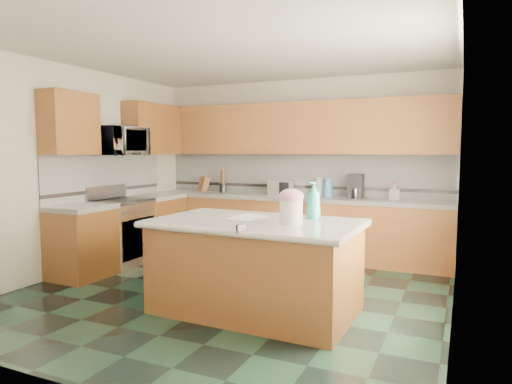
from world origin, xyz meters
The scene contains 52 objects.
floor centered at (0.00, 0.00, 0.00)m, with size 4.60×4.60×0.00m, color black.
ceiling centered at (0.00, 0.00, 2.70)m, with size 4.60×4.60×0.00m, color white.
wall_back centered at (0.00, 2.32, 1.35)m, with size 4.60×0.04×2.70m, color #F2E8CF.
wall_front centered at (0.00, -2.32, 1.35)m, with size 4.60×0.04×2.70m, color #F2E8CF.
wall_left centered at (-2.32, 0.00, 1.35)m, with size 0.04×4.60×2.70m, color #F2E8CF.
wall_right centered at (2.32, 0.00, 1.35)m, with size 0.04×4.60×2.70m, color #F2E8CF.
back_base_cab centered at (0.00, 2.00, 0.43)m, with size 4.60×0.60×0.86m, color #40240C.
back_countertop centered at (0.00, 2.00, 0.89)m, with size 4.60×0.64×0.06m, color white.
back_upper_cab centered at (0.00, 2.13, 1.94)m, with size 4.60×0.33×0.78m, color #40240C.
back_backsplash centered at (0.00, 2.29, 1.24)m, with size 4.60×0.02×0.63m, color silver.
back_accent_band centered at (0.00, 2.28, 1.04)m, with size 4.60×0.01×0.05m, color black.
left_base_cab_rear centered at (-2.00, 1.29, 0.43)m, with size 0.60×0.82×0.86m, color #40240C.
left_counter_rear centered at (-2.00, 1.29, 0.89)m, with size 0.64×0.82×0.06m, color white.
left_base_cab_front centered at (-2.00, -0.24, 0.43)m, with size 0.60×0.72×0.86m, color #40240C.
left_counter_front centered at (-2.00, -0.24, 0.89)m, with size 0.64×0.72×0.06m, color white.
left_backsplash centered at (-2.29, 0.55, 1.24)m, with size 0.02×2.30×0.63m, color silver.
left_accent_band centered at (-2.28, 0.55, 1.04)m, with size 0.01×2.30×0.05m, color black.
left_upper_cab_rear centered at (-2.13, 1.42, 1.94)m, with size 0.33×1.09×0.78m, color #40240C.
left_upper_cab_front centered at (-2.13, -0.24, 1.94)m, with size 0.33×0.72×0.78m, color #40240C.
range_body centered at (-2.00, 0.50, 0.44)m, with size 0.60×0.76×0.88m, color #B7B7BC.
range_oven_door centered at (-1.71, 0.50, 0.40)m, with size 0.02×0.68×0.55m, color black.
range_cooktop centered at (-2.00, 0.50, 0.90)m, with size 0.62×0.78×0.04m, color black.
range_handle centered at (-1.68, 0.50, 0.78)m, with size 0.02×0.02×0.66m, color #B7B7BC.
range_backguard centered at (-2.26, 0.50, 1.02)m, with size 0.06×0.76×0.18m, color #B7B7BC.
microwave centered at (-2.00, 0.50, 1.73)m, with size 0.73×0.50×0.41m, color #B7B7BC.
island_base centered at (0.51, -0.45, 0.43)m, with size 1.91×1.09×0.86m, color #40240C.
island_top centered at (0.51, -0.45, 0.89)m, with size 2.01×1.19×0.06m, color white.
island_bullnose centered at (0.51, -1.04, 0.89)m, with size 0.06×0.06×2.01m, color white.
treat_jar centered at (0.91, -0.51, 1.03)m, with size 0.21×0.21×0.22m, color white.
treat_jar_lid centered at (0.91, -0.51, 1.18)m, with size 0.23×0.23×0.14m, color pink.
treat_jar_knob centered at (0.91, -0.51, 1.23)m, with size 0.03×0.03×0.08m, color tan.
treat_jar_knob_end_l centered at (0.87, -0.51, 1.23)m, with size 0.04×0.04×0.04m, color tan.
treat_jar_knob_end_r centered at (0.94, -0.51, 1.23)m, with size 0.04×0.04×0.04m, color tan.
soap_bottle_island centered at (1.00, -0.12, 1.11)m, with size 0.14×0.15×0.38m, color teal.
paper_sheet_a centered at (0.33, -0.41, 0.92)m, with size 0.26×0.20×0.00m, color white.
paper_sheet_b centered at (0.35, -0.23, 0.92)m, with size 0.32×0.24×0.00m, color white.
clamp_body centered at (0.63, -1.02, 0.93)m, with size 0.03×0.09×0.08m, color black.
clamp_handle centered at (0.63, -1.08, 0.91)m, with size 0.01×0.01×0.06m, color black.
knife_block centered at (-1.59, 2.05, 1.04)m, with size 0.14×0.11×0.25m, color #472814.
utensil_crock centered at (-1.24, 2.08, 0.99)m, with size 0.12×0.12×0.15m, color black.
utensil_bundle centered at (-1.24, 2.08, 1.18)m, with size 0.07×0.07×0.22m, color #472814.
toaster_oven centered at (-0.21, 2.05, 1.03)m, with size 0.40×0.27×0.23m, color #B7B7BC.
toaster_oven_door centered at (-0.21, 1.92, 1.03)m, with size 0.36×0.01×0.19m, color black.
paper_towel centered at (0.39, 2.10, 1.06)m, with size 0.13×0.13×0.28m, color white.
paper_towel_base centered at (0.39, 2.10, 0.93)m, with size 0.19×0.19×0.01m, color #B7B7BC.
water_jug centered at (0.54, 2.06, 1.04)m, with size 0.15×0.15×0.24m, color #4E82B6.
water_jug_neck centered at (0.54, 2.06, 1.18)m, with size 0.07×0.07×0.03m, color #4E82B6.
coffee_maker centered at (0.94, 2.08, 1.09)m, with size 0.21×0.23×0.35m, color black.
coffee_carafe centered at (0.94, 2.03, 0.99)m, with size 0.14×0.14×0.14m, color black.
soap_bottle_back centered at (1.49, 2.05, 1.03)m, with size 0.10×0.10×0.22m, color white.
soap_back_cap centered at (1.49, 2.05, 1.16)m, with size 0.02×0.02×0.03m, color red.
window_light_proxy centered at (2.29, -0.20, 1.50)m, with size 0.02×1.40×1.10m, color white.
Camera 1 is at (2.36, -4.48, 1.60)m, focal length 32.00 mm.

